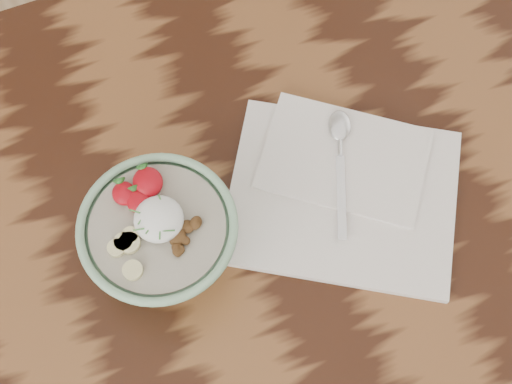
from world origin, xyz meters
TOP-DOWN VIEW (x-y plane):
  - table at (0.00, 0.00)cm, footprint 160.00×90.00cm
  - breakfast_bowl at (-13.57, 3.93)cm, footprint 17.09×17.09cm
  - napkin at (8.74, 3.55)cm, footprint 34.24×32.63cm
  - spoon at (10.56, 8.64)cm, footprint 8.47×16.26cm

SIDE VIEW (x-z plane):
  - table at x=0.00cm, z-range 28.20..103.20cm
  - napkin at x=8.74cm, z-range 74.87..76.52cm
  - spoon at x=10.56cm, z-range 76.58..77.46cm
  - breakfast_bowl at x=-13.57cm, z-range 75.00..86.67cm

